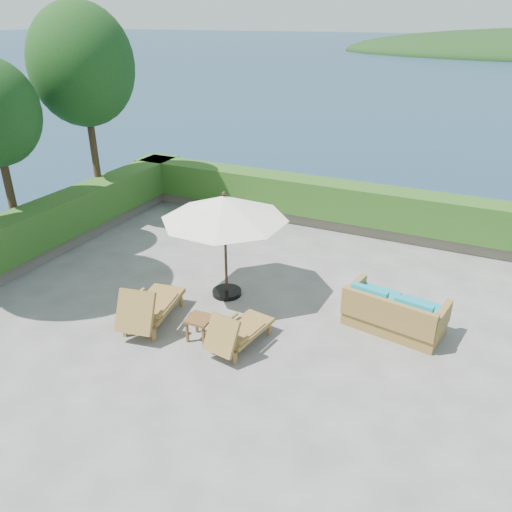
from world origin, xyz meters
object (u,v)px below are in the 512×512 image
at_px(patio_umbrella, 224,209).
at_px(wicker_loveseat, 393,314).
at_px(lounge_right, 237,331).
at_px(side_table, 200,322).
at_px(lounge_left, 149,307).

xyz_separation_m(patio_umbrella, wicker_loveseat, (3.61, 0.19, -1.67)).
relative_size(lounge_right, side_table, 3.23).
distance_m(lounge_left, side_table, 1.15).
distance_m(patio_umbrella, wicker_loveseat, 3.98).
bearing_deg(wicker_loveseat, patio_umbrella, -167.10).
xyz_separation_m(lounge_right, wicker_loveseat, (2.48, 1.84, 0.00)).
relative_size(lounge_left, wicker_loveseat, 0.92).
bearing_deg(lounge_left, lounge_right, -8.26).
distance_m(patio_umbrella, lounge_left, 2.49).
bearing_deg(wicker_loveseat, side_table, -139.65).
xyz_separation_m(lounge_right, side_table, (-0.77, -0.07, 0.04)).
height_order(lounge_left, lounge_right, lounge_left).
bearing_deg(patio_umbrella, side_table, -78.28).
relative_size(patio_umbrella, wicker_loveseat, 1.71).
distance_m(lounge_left, wicker_loveseat, 4.80).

